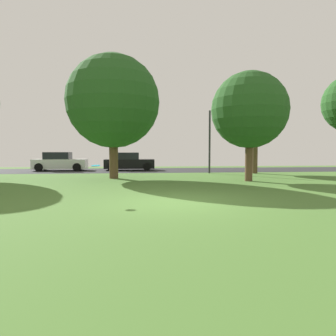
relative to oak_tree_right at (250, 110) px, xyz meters
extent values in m
plane|color=#47702D|center=(-4.79, -6.35, -3.77)|extent=(44.00, 44.00, 0.00)
cube|color=#28282B|center=(-4.79, 9.65, -3.76)|extent=(44.00, 6.40, 0.01)
cylinder|color=brown|center=(0.00, 0.00, -2.53)|extent=(0.40, 0.40, 2.48)
sphere|color=#23511E|center=(0.00, 0.00, 0.01)|extent=(4.04, 4.04, 4.04)
cylinder|color=brown|center=(2.48, 5.36, -2.39)|extent=(0.37, 0.37, 2.75)
sphere|color=#23511E|center=(2.48, 5.36, 0.15)|extent=(3.56, 3.56, 3.56)
cylinder|color=brown|center=(-7.30, 2.34, -2.33)|extent=(0.51, 0.51, 2.87)
sphere|color=#23511E|center=(-7.30, 2.34, 0.72)|extent=(5.39, 5.39, 5.39)
cylinder|color=#2DB2E0|center=(-7.26, -5.99, -2.61)|extent=(0.38, 0.38, 0.05)
cube|color=white|center=(-12.15, 10.01, -3.22)|extent=(4.18, 1.75, 0.79)
cube|color=black|center=(-12.36, 10.01, -2.54)|extent=(2.01, 1.54, 0.57)
cylinder|color=black|center=(-10.69, 10.89, -3.45)|extent=(0.64, 0.22, 0.64)
cylinder|color=black|center=(-10.69, 9.14, -3.45)|extent=(0.64, 0.22, 0.64)
cylinder|color=black|center=(-13.62, 10.89, -3.45)|extent=(0.64, 0.22, 0.64)
cylinder|color=black|center=(-13.62, 9.14, -3.45)|extent=(0.64, 0.22, 0.64)
cube|color=black|center=(-6.55, 10.01, -3.24)|extent=(4.10, 1.75, 0.76)
cube|color=black|center=(-6.76, 10.01, -2.57)|extent=(1.97, 1.54, 0.57)
cylinder|color=black|center=(-5.12, 10.89, -3.45)|extent=(0.64, 0.22, 0.64)
cylinder|color=black|center=(-5.12, 9.13, -3.45)|extent=(0.64, 0.22, 0.64)
cylinder|color=black|center=(-7.99, 10.89, -3.45)|extent=(0.64, 0.22, 0.64)
cylinder|color=black|center=(-7.99, 9.13, -3.45)|extent=(0.64, 0.22, 0.64)
cylinder|color=#2D2D33|center=(-0.73, 5.85, -1.52)|extent=(0.14, 0.14, 4.50)
camera|label=1|loc=(-5.99, -15.82, -2.15)|focal=32.78mm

